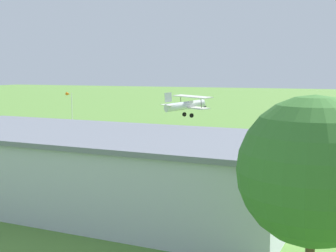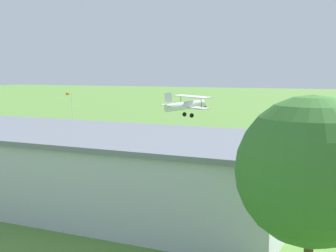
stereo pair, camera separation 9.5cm
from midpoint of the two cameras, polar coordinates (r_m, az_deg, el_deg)
ground_plane at (r=70.33m, az=5.55°, el=-1.85°), size 400.00×400.00×0.00m
hangar at (r=37.63m, az=-9.00°, el=-5.03°), size 31.96×15.01×5.81m
biplane at (r=68.21m, az=2.22°, el=2.58°), size 7.83×7.55×3.66m
car_black at (r=57.40m, az=-18.97°, el=-3.31°), size 2.02×4.42×1.61m
person_walking_on_apron at (r=53.58m, az=-16.64°, el=-3.96°), size 0.54×0.54×1.64m
person_at_fence_line at (r=55.37m, az=-15.20°, el=-3.57°), size 0.51×0.51×1.65m
person_crossing_taxiway at (r=46.93m, az=17.04°, el=-5.53°), size 0.41×0.41×1.58m
person_watching_takeoff at (r=54.11m, az=-14.87°, el=-3.84°), size 0.43×0.43×1.58m
tree_by_windsock at (r=20.14m, az=16.91°, el=-5.22°), size 6.19×6.19×9.61m
windsock at (r=89.29m, az=-11.87°, el=3.49°), size 1.47×1.18×6.36m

